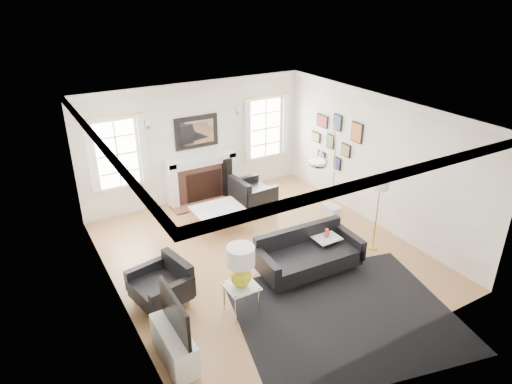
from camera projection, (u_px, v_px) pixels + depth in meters
floor at (262, 254)px, 8.85m from camera, size 6.00×6.00×0.00m
back_wall at (196, 142)px, 10.60m from camera, size 5.50×0.04×2.80m
front_wall at (382, 271)px, 5.91m from camera, size 5.50×0.04×2.80m
left_wall at (110, 226)px, 7.00m from camera, size 0.04×6.00×2.80m
right_wall at (375, 160)px, 9.52m from camera, size 0.04×6.00×2.80m
ceiling at (263, 113)px, 7.66m from camera, size 5.50×6.00×0.02m
crown_molding at (263, 116)px, 7.69m from camera, size 5.50×6.00×0.12m
fireplace at (202, 179)px, 10.80m from camera, size 1.70×0.69×1.11m
mantel_mirror at (197, 132)px, 10.46m from camera, size 1.05×0.07×0.75m
window_left at (117, 154)px, 9.69m from camera, size 1.24×0.15×1.62m
window_right at (265, 128)px, 11.38m from camera, size 1.24×0.15×1.62m
gallery_wall at (335, 138)px, 10.46m from camera, size 0.04×1.73×1.29m
tv_unit at (174, 341)px, 6.27m from camera, size 0.35×1.00×1.09m
area_rug at (346, 316)px, 7.21m from camera, size 3.89×3.48×0.01m
sofa at (307, 254)px, 8.21m from camera, size 1.94×0.96×0.62m
armchair_left at (163, 285)px, 7.39m from camera, size 0.96×1.04×0.61m
armchair_right at (251, 194)px, 10.51m from camera, size 0.89×0.97×0.62m
coffee_table at (220, 212)px, 9.52m from camera, size 1.03×1.03×0.46m
side_table_left at (241, 291)px, 7.10m from camera, size 0.49×0.49×0.54m
nesting_table at (326, 242)px, 8.44m from camera, size 0.48×0.40×0.52m
gourd_lamp at (241, 264)px, 6.88m from camera, size 0.43×0.43×0.70m
orange_vase at (327, 233)px, 8.36m from camera, size 0.10×0.10×0.17m
arc_floor_lamp at (327, 175)px, 8.98m from camera, size 1.73×1.60×2.45m
stick_floor_lamp at (380, 186)px, 8.47m from camera, size 0.31×0.31×1.55m
speaker_tower at (227, 178)px, 10.98m from camera, size 0.26×0.26×0.98m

